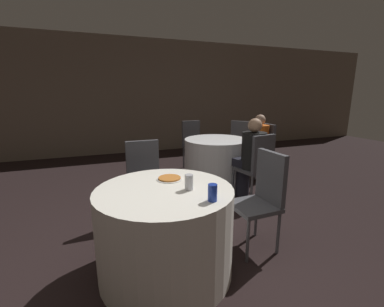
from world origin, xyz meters
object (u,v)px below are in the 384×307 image
at_px(table_near, 165,231).
at_px(chair_near_east, 263,192).
at_px(chair_near_north, 144,175).
at_px(table_far, 216,161).
at_px(chair_far_south, 258,162).
at_px(soda_can_blue, 213,193).
at_px(person_black_shirt, 250,158).
at_px(chair_far_east, 263,146).
at_px(chair_far_northeast, 238,141).
at_px(pizza_plate_near, 170,178).
at_px(person_orange_shirt, 255,146).
at_px(chair_far_north, 193,141).
at_px(soda_can_silver, 189,182).

relative_size(table_near, chair_near_east, 1.16).
bearing_deg(chair_near_north, table_far, -145.17).
bearing_deg(chair_far_south, soda_can_blue, -145.70).
height_order(table_near, chair_near_north, chair_near_north).
xyz_separation_m(table_near, person_black_shirt, (1.53, 1.14, 0.21)).
distance_m(chair_far_east, person_black_shirt, 1.13).
distance_m(chair_far_northeast, person_black_shirt, 1.47).
relative_size(table_near, pizza_plate_near, 4.79).
distance_m(chair_near_east, chair_far_south, 1.11).
relative_size(table_far, person_orange_shirt, 0.95).
height_order(table_far, chair_far_northeast, chair_far_northeast).
distance_m(chair_far_south, chair_far_north, 1.90).
bearing_deg(table_far, soda_can_silver, -121.28).
bearing_deg(table_far, table_near, -126.05).
relative_size(chair_near_east, chair_far_south, 1.00).
height_order(chair_near_north, soda_can_blue, chair_near_north).
distance_m(chair_far_northeast, soda_can_silver, 3.24).
bearing_deg(table_far, pizza_plate_near, -127.12).
height_order(chair_near_north, chair_far_south, same).
distance_m(table_far, chair_far_northeast, 0.97).
bearing_deg(chair_far_northeast, soda_can_silver, 105.33).
height_order(chair_far_northeast, pizza_plate_near, chair_far_northeast).
bearing_deg(pizza_plate_near, chair_near_east, -11.10).
distance_m(table_far, person_orange_shirt, 0.80).
bearing_deg(chair_far_south, table_near, -159.14).
relative_size(table_near, person_orange_shirt, 0.98).
relative_size(chair_far_north, person_orange_shirt, 0.85).
xyz_separation_m(chair_near_north, chair_far_northeast, (2.13, 1.51, 0.00)).
distance_m(person_black_shirt, pizza_plate_near, 1.72).
bearing_deg(soda_can_silver, chair_far_south, 37.31).
height_order(chair_far_northeast, chair_far_east, same).
bearing_deg(chair_far_north, table_far, 90.00).
relative_size(soda_can_silver, soda_can_blue, 1.00).
xyz_separation_m(person_orange_shirt, pizza_plate_near, (-2.06, -1.72, 0.18)).
bearing_deg(table_far, chair_near_north, -145.79).
distance_m(chair_far_south, person_orange_shirt, 1.12).
bearing_deg(chair_far_south, table_far, 90.00).
xyz_separation_m(chair_far_north, soda_can_silver, (-1.14, -2.94, 0.24)).
distance_m(table_near, chair_far_east, 3.04).
height_order(table_far, chair_far_south, chair_far_south).
height_order(chair_far_south, chair_far_northeast, same).
height_order(table_far, pizza_plate_near, pizza_plate_near).
xyz_separation_m(chair_near_north, chair_far_east, (2.32, 0.96, 0.00)).
height_order(pizza_plate_near, soda_can_silver, soda_can_silver).
bearing_deg(table_near, chair_far_south, 31.82).
xyz_separation_m(chair_far_south, person_black_shirt, (-0.03, 0.16, 0.02)).
height_order(chair_far_northeast, soda_can_blue, chair_far_northeast).
distance_m(chair_far_south, pizza_plate_near, 1.66).
relative_size(table_near, chair_far_east, 1.16).
xyz_separation_m(chair_near_east, person_black_shirt, (0.57, 1.10, 0.02)).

